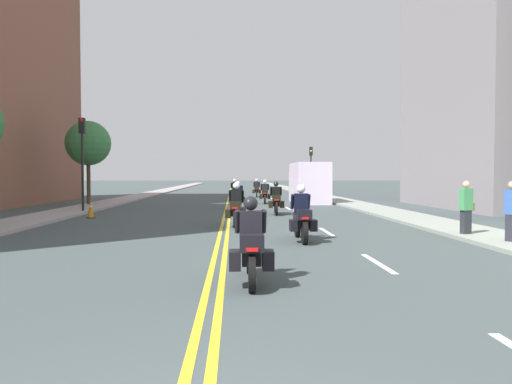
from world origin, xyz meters
name	(u,v)px	position (x,y,z in m)	size (l,w,h in m)	color
ground_plane	(231,194)	(0.00, 48.00, 0.00)	(264.00, 264.00, 0.00)	#3D4648
sidewalk_left	(151,194)	(-8.16, 48.00, 0.06)	(2.34, 144.00, 0.12)	gray
sidewalk_right	(309,193)	(8.16, 48.00, 0.06)	(2.34, 144.00, 0.12)	gray
centreline_yellow_inner	(230,194)	(-0.12, 48.00, 0.00)	(0.12, 132.00, 0.01)	yellow
centreline_yellow_outer	(232,194)	(0.12, 48.00, 0.00)	(0.12, 132.00, 0.01)	yellow
lane_dashes_white	(283,205)	(3.49, 29.00, 0.00)	(0.14, 56.40, 0.01)	silver
motorcycle_0	(251,248)	(0.64, 6.10, 0.64)	(0.76, 2.22, 1.56)	black
motorcycle_1	(301,219)	(2.31, 11.65, 0.66)	(0.76, 2.30, 1.67)	black
motorcycle_2	(236,208)	(0.42, 16.00, 0.67)	(0.78, 2.24, 1.66)	black
motorcycle_3	(276,201)	(2.41, 21.46, 0.68)	(0.78, 2.25, 1.64)	black
motorcycle_4	(238,197)	(0.58, 26.16, 0.66)	(0.77, 2.28, 1.59)	black
motorcycle_5	(265,194)	(2.45, 30.87, 0.66)	(0.78, 2.17, 1.63)	black
motorcycle_6	(235,192)	(0.38, 35.91, 0.66)	(0.78, 2.10, 1.65)	black
motorcycle_7	(257,189)	(2.36, 40.97, 0.67)	(0.78, 2.14, 1.63)	black
traffic_cone_0	(91,209)	(-6.14, 19.89, 0.41)	(0.34, 0.34, 0.82)	black
traffic_light_near	(82,147)	(-7.39, 22.89, 3.35)	(0.28, 0.38, 4.85)	black
traffic_light_far	(311,162)	(7.39, 42.18, 3.15)	(0.28, 0.38, 4.54)	black
pedestrian_0	(512,212)	(7.93, 10.49, 0.91)	(0.41, 0.41, 1.77)	#25252E
pedestrian_1	(466,208)	(7.51, 12.25, 0.91)	(0.51, 0.32, 1.75)	#24282E
street_tree_1	(88,143)	(-8.85, 28.92, 3.94)	(2.81, 2.81, 5.37)	#473623
parked_truck	(308,185)	(5.59, 32.04, 1.27)	(2.20, 6.50, 2.80)	#B2CCB7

